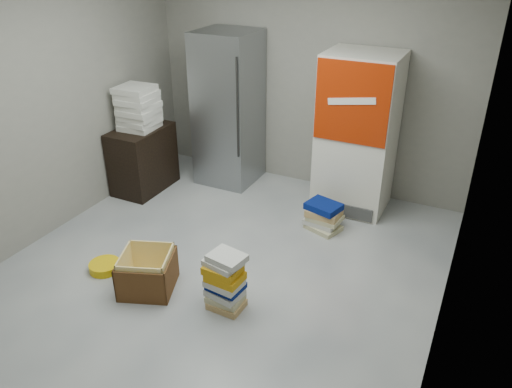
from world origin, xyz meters
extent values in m
plane|color=#BABAB5|center=(0.00, 0.00, 0.00)|extent=(5.00, 5.00, 0.00)
cube|color=gray|center=(0.00, 2.50, 1.40)|extent=(4.00, 0.04, 2.80)
cube|color=gray|center=(-2.00, 0.00, 1.40)|extent=(0.04, 5.00, 2.80)
cube|color=gray|center=(2.00, 0.00, 1.40)|extent=(0.04, 5.00, 2.80)
cube|color=gray|center=(-0.90, 2.13, 0.95)|extent=(0.70, 0.70, 1.90)
cylinder|color=#333333|center=(-0.58, 1.77, 1.10)|extent=(0.02, 0.02, 1.19)
cube|color=silver|center=(0.75, 2.13, 0.90)|extent=(0.80, 0.70, 1.80)
cube|color=#A32305|center=(0.75, 1.77, 1.35)|extent=(0.78, 0.02, 0.85)
cube|color=white|center=(0.75, 1.75, 1.38)|extent=(0.50, 0.01, 0.14)
cube|color=#3F3F3F|center=(0.75, 1.77, 0.10)|extent=(0.70, 0.02, 0.15)
cube|color=black|center=(-1.73, 1.40, 0.40)|extent=(0.50, 0.80, 0.80)
cube|color=white|center=(-1.73, 1.41, 0.83)|extent=(0.42, 0.42, 0.06)
cube|color=white|center=(-1.72, 1.41, 0.90)|extent=(0.41, 0.41, 0.06)
cube|color=white|center=(-1.71, 1.41, 0.96)|extent=(0.42, 0.42, 0.06)
cube|color=white|center=(-1.71, 1.39, 1.03)|extent=(0.41, 0.41, 0.06)
cube|color=white|center=(-1.71, 1.41, 1.09)|extent=(0.41, 0.41, 0.06)
cube|color=white|center=(-1.71, 1.39, 1.16)|extent=(0.43, 0.43, 0.06)
cube|color=white|center=(-1.71, 1.40, 1.22)|extent=(0.40, 0.40, 0.06)
cube|color=white|center=(-1.73, 1.39, 1.29)|extent=(0.42, 0.42, 0.06)
cube|color=tan|center=(0.33, -0.16, 0.03)|extent=(0.30, 0.24, 0.06)
cube|color=tan|center=(0.31, -0.15, 0.09)|extent=(0.29, 0.23, 0.06)
cube|color=beige|center=(0.31, -0.16, 0.15)|extent=(0.33, 0.27, 0.06)
cube|color=navy|center=(0.31, -0.14, 0.21)|extent=(0.32, 0.26, 0.05)
cube|color=beige|center=(0.32, -0.17, 0.27)|extent=(0.32, 0.26, 0.06)
cube|color=#C48910|center=(0.33, -0.17, 0.33)|extent=(0.31, 0.25, 0.07)
cube|color=#C48910|center=(0.31, -0.17, 0.40)|extent=(0.31, 0.25, 0.07)
cube|color=beige|center=(0.30, -0.16, 0.46)|extent=(0.33, 0.28, 0.05)
cube|color=beige|center=(0.34, -0.15, 0.51)|extent=(0.33, 0.28, 0.06)
cube|color=tan|center=(0.65, 1.44, 0.03)|extent=(0.42, 0.38, 0.05)
cube|color=beige|center=(0.62, 1.46, 0.08)|extent=(0.39, 0.32, 0.06)
cube|color=tan|center=(0.65, 1.46, 0.13)|extent=(0.38, 0.31, 0.05)
cube|color=tan|center=(0.64, 1.46, 0.20)|extent=(0.37, 0.29, 0.08)
cube|color=navy|center=(0.63, 1.46, 0.27)|extent=(0.41, 0.35, 0.07)
cube|color=yellow|center=(-0.44, -0.25, 0.01)|extent=(0.56, 0.56, 0.01)
cube|color=brown|center=(-0.52, -0.04, 0.16)|extent=(0.44, 0.18, 0.33)
cube|color=brown|center=(-0.36, -0.46, 0.16)|extent=(0.44, 0.18, 0.33)
cube|color=brown|center=(-0.65, -0.33, 0.16)|extent=(0.18, 0.44, 0.33)
cube|color=brown|center=(-0.23, -0.17, 0.16)|extent=(0.18, 0.44, 0.33)
cube|color=yellow|center=(-0.52, -0.06, 0.19)|extent=(0.40, 0.16, 0.37)
cube|color=yellow|center=(-0.37, -0.44, 0.19)|extent=(0.40, 0.16, 0.37)
cube|color=yellow|center=(-0.63, -0.32, 0.19)|extent=(0.16, 0.40, 0.37)
cube|color=yellow|center=(-0.25, -0.17, 0.19)|extent=(0.16, 0.40, 0.37)
cylinder|color=#E8BC09|center=(-0.99, -0.21, 0.04)|extent=(0.39, 0.39, 0.08)
camera|label=1|loc=(2.06, -3.10, 2.88)|focal=35.00mm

